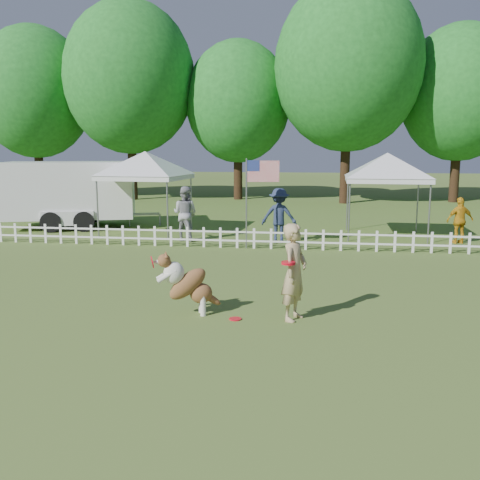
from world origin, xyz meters
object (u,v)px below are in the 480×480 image
at_px(cargo_trailer, 71,194).
at_px(spectator_b, 279,216).
at_px(canopy_tent_right, 386,196).
at_px(spectator_c, 460,220).
at_px(flag_pole, 246,204).
at_px(handler, 294,272).
at_px(frisbee_on_turf, 235,319).
at_px(spectator_a, 185,214).
at_px(canopy_tent_left, 146,193).
at_px(dog, 189,284).

bearing_deg(cargo_trailer, spectator_b, -32.70).
bearing_deg(canopy_tent_right, spectator_c, -25.04).
bearing_deg(flag_pole, canopy_tent_right, 25.48).
xyz_separation_m(handler, spectator_c, (4.72, 8.25, -0.11)).
xyz_separation_m(frisbee_on_turf, cargo_trailer, (-7.64, 9.95, 1.23)).
bearing_deg(spectator_a, handler, 132.39).
distance_m(canopy_tent_left, cargo_trailer, 3.24).
relative_size(cargo_trailer, spectator_b, 3.33).
distance_m(handler, dog, 1.85).
bearing_deg(flag_pole, cargo_trailer, 146.49).
bearing_deg(handler, canopy_tent_left, 52.60).
height_order(dog, canopy_tent_right, canopy_tent_right).
bearing_deg(spectator_a, spectator_c, -159.49).
height_order(canopy_tent_left, flag_pole, canopy_tent_left).
bearing_deg(handler, spectator_c, -8.57).
xyz_separation_m(frisbee_on_turf, spectator_b, (0.19, 7.76, 0.83)).
xyz_separation_m(canopy_tent_left, canopy_tent_right, (8.09, 0.32, -0.02)).
xyz_separation_m(canopy_tent_left, flag_pole, (3.82, -2.51, -0.07)).
bearing_deg(canopy_tent_right, spectator_a, -162.94).
xyz_separation_m(canopy_tent_left, cargo_trailer, (-3.14, 0.80, -0.13)).
height_order(frisbee_on_turf, canopy_tent_right, canopy_tent_right).
xyz_separation_m(canopy_tent_right, flag_pole, (-4.27, -2.83, -0.04)).
relative_size(dog, cargo_trailer, 0.20).
bearing_deg(spectator_b, frisbee_on_turf, 91.23).
height_order(canopy_tent_left, canopy_tent_right, canopy_tent_left).
xyz_separation_m(canopy_tent_left, spectator_a, (1.72, -1.43, -0.51)).
relative_size(spectator_a, spectator_c, 1.21).
relative_size(handler, frisbee_on_turf, 7.75).
bearing_deg(flag_pole, spectator_c, 7.37).
bearing_deg(handler, dog, 111.46).
height_order(canopy_tent_right, cargo_trailer, canopy_tent_right).
xyz_separation_m(spectator_a, spectator_c, (8.49, 0.68, -0.15)).
relative_size(handler, spectator_c, 1.15).
bearing_deg(canopy_tent_right, frisbee_on_turf, -109.04).
xyz_separation_m(cargo_trailer, spectator_a, (4.86, -2.23, -0.38)).
distance_m(handler, cargo_trailer, 13.07).
xyz_separation_m(dog, spectator_b, (1.03, 7.62, 0.29)).
bearing_deg(cargo_trailer, spectator_c, -23.70).
distance_m(cargo_trailer, spectator_a, 5.36).
bearing_deg(canopy_tent_right, handler, -103.88).
relative_size(dog, canopy_tent_left, 0.41).
relative_size(canopy_tent_left, canopy_tent_right, 1.02).
bearing_deg(spectator_b, spectator_c, -170.75).
bearing_deg(spectator_a, cargo_trailer, -8.74).
bearing_deg(cargo_trailer, flag_pole, -42.53).
xyz_separation_m(frisbee_on_turf, spectator_c, (5.71, 8.40, 0.71)).
relative_size(handler, flag_pole, 0.63).
xyz_separation_m(handler, spectator_a, (-3.77, 7.57, 0.04)).
height_order(handler, flag_pole, flag_pole).
xyz_separation_m(dog, flag_pole, (0.16, 6.50, 0.75)).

